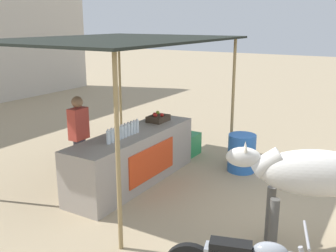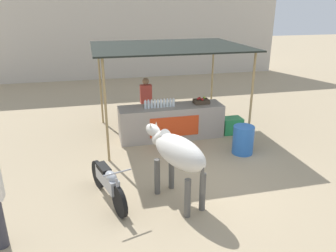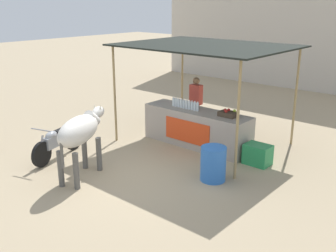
{
  "view_description": "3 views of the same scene",
  "coord_description": "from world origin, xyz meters",
  "px_view_note": "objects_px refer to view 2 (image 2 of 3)",
  "views": [
    {
      "loc": [
        -5.51,
        -1.83,
        2.91
      ],
      "look_at": [
        -0.01,
        1.46,
        1.19
      ],
      "focal_mm": 42.0,
      "sensor_mm": 36.0,
      "label": 1
    },
    {
      "loc": [
        -2.18,
        -6.48,
        3.73
      ],
      "look_at": [
        -0.35,
        1.14,
        0.77
      ],
      "focal_mm": 35.0,
      "sensor_mm": 36.0,
      "label": 2
    },
    {
      "loc": [
        5.86,
        -5.77,
        3.67
      ],
      "look_at": [
        0.11,
        0.92,
        0.86
      ],
      "focal_mm": 42.0,
      "sensor_mm": 36.0,
      "label": 3
    }
  ],
  "objects_px": {
    "water_barrel": "(243,140)",
    "cow": "(177,153)",
    "vendor_behind_counter": "(146,104)",
    "cooler_box": "(232,125)",
    "stall_counter": "(171,122)",
    "fruit_crate": "(201,101)",
    "motorcycle_parked": "(108,182)"
  },
  "relations": [
    {
      "from": "vendor_behind_counter",
      "to": "motorcycle_parked",
      "type": "height_order",
      "value": "vendor_behind_counter"
    },
    {
      "from": "fruit_crate",
      "to": "motorcycle_parked",
      "type": "relative_size",
      "value": 0.25
    },
    {
      "from": "cooler_box",
      "to": "stall_counter",
      "type": "bearing_deg",
      "value": 177.02
    },
    {
      "from": "vendor_behind_counter",
      "to": "motorcycle_parked",
      "type": "xyz_separation_m",
      "value": [
        -1.42,
        -3.68,
        -0.42
      ]
    },
    {
      "from": "vendor_behind_counter",
      "to": "stall_counter",
      "type": "bearing_deg",
      "value": -51.65
    },
    {
      "from": "stall_counter",
      "to": "motorcycle_parked",
      "type": "xyz_separation_m",
      "value": [
        -2.02,
        -2.93,
        -0.05
      ]
    },
    {
      "from": "vendor_behind_counter",
      "to": "fruit_crate",
      "type": "bearing_deg",
      "value": -24.72
    },
    {
      "from": "vendor_behind_counter",
      "to": "cow",
      "type": "height_order",
      "value": "vendor_behind_counter"
    },
    {
      "from": "cow",
      "to": "fruit_crate",
      "type": "bearing_deg",
      "value": 63.79
    },
    {
      "from": "motorcycle_parked",
      "to": "fruit_crate",
      "type": "bearing_deg",
      "value": 45.41
    },
    {
      "from": "cooler_box",
      "to": "motorcycle_parked",
      "type": "bearing_deg",
      "value": -143.95
    },
    {
      "from": "vendor_behind_counter",
      "to": "cooler_box",
      "type": "relative_size",
      "value": 2.75
    },
    {
      "from": "motorcycle_parked",
      "to": "vendor_behind_counter",
      "type": "bearing_deg",
      "value": 68.89
    },
    {
      "from": "stall_counter",
      "to": "cow",
      "type": "relative_size",
      "value": 1.65
    },
    {
      "from": "stall_counter",
      "to": "motorcycle_parked",
      "type": "height_order",
      "value": "stall_counter"
    },
    {
      "from": "cooler_box",
      "to": "cow",
      "type": "xyz_separation_m",
      "value": [
        -2.55,
        -3.11,
        0.79
      ]
    },
    {
      "from": "vendor_behind_counter",
      "to": "motorcycle_parked",
      "type": "distance_m",
      "value": 3.97
    },
    {
      "from": "fruit_crate",
      "to": "motorcycle_parked",
      "type": "height_order",
      "value": "fruit_crate"
    },
    {
      "from": "stall_counter",
      "to": "cooler_box",
      "type": "xyz_separation_m",
      "value": [
        1.87,
        -0.1,
        -0.24
      ]
    },
    {
      "from": "water_barrel",
      "to": "motorcycle_parked",
      "type": "distance_m",
      "value": 3.86
    },
    {
      "from": "fruit_crate",
      "to": "water_barrel",
      "type": "height_order",
      "value": "fruit_crate"
    },
    {
      "from": "fruit_crate",
      "to": "water_barrel",
      "type": "bearing_deg",
      "value": -67.41
    },
    {
      "from": "vendor_behind_counter",
      "to": "cow",
      "type": "xyz_separation_m",
      "value": [
        -0.09,
        -3.96,
        0.18
      ]
    },
    {
      "from": "fruit_crate",
      "to": "vendor_behind_counter",
      "type": "bearing_deg",
      "value": 155.28
    },
    {
      "from": "fruit_crate",
      "to": "water_barrel",
      "type": "relative_size",
      "value": 0.59
    },
    {
      "from": "stall_counter",
      "to": "cow",
      "type": "bearing_deg",
      "value": -102.05
    },
    {
      "from": "cooler_box",
      "to": "water_barrel",
      "type": "bearing_deg",
      "value": -102.2
    },
    {
      "from": "stall_counter",
      "to": "cow",
      "type": "height_order",
      "value": "cow"
    },
    {
      "from": "stall_counter",
      "to": "motorcycle_parked",
      "type": "relative_size",
      "value": 1.72
    },
    {
      "from": "water_barrel",
      "to": "cow",
      "type": "height_order",
      "value": "cow"
    },
    {
      "from": "stall_counter",
      "to": "vendor_behind_counter",
      "type": "relative_size",
      "value": 1.82
    },
    {
      "from": "fruit_crate",
      "to": "cooler_box",
      "type": "height_order",
      "value": "fruit_crate"
    }
  ]
}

